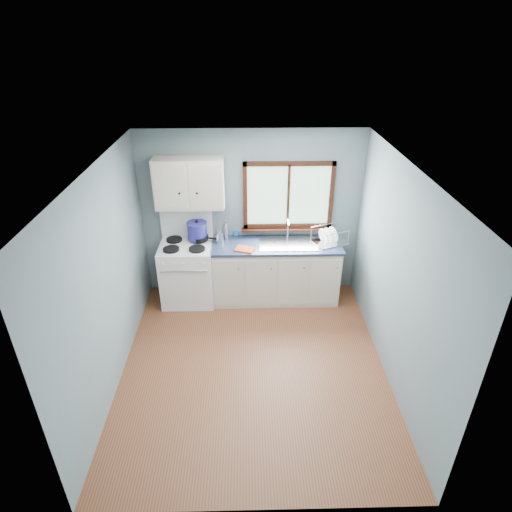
{
  "coord_description": "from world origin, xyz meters",
  "views": [
    {
      "loc": [
        -0.06,
        -4.0,
        3.75
      ],
      "look_at": [
        0.05,
        0.9,
        1.05
      ],
      "focal_mm": 30.0,
      "sensor_mm": 36.0,
      "label": 1
    }
  ],
  "objects_px": {
    "skillet": "(199,237)",
    "dish_rack": "(329,239)",
    "thermos": "(226,231)",
    "gas_range": "(188,271)",
    "base_cabinets": "(275,274)",
    "sink": "(288,248)",
    "stockpot": "(197,230)",
    "utensil_crock": "(219,237)"
  },
  "relations": [
    {
      "from": "base_cabinets",
      "to": "dish_rack",
      "type": "height_order",
      "value": "dish_rack"
    },
    {
      "from": "base_cabinets",
      "to": "thermos",
      "type": "distance_m",
      "value": 0.99
    },
    {
      "from": "stockpot",
      "to": "sink",
      "type": "bearing_deg",
      "value": -5.25
    },
    {
      "from": "thermos",
      "to": "skillet",
      "type": "bearing_deg",
      "value": -173.83
    },
    {
      "from": "gas_range",
      "to": "dish_rack",
      "type": "distance_m",
      "value": 2.13
    },
    {
      "from": "gas_range",
      "to": "stockpot",
      "type": "xyz_separation_m",
      "value": [
        0.16,
        0.14,
        0.6
      ]
    },
    {
      "from": "stockpot",
      "to": "utensil_crock",
      "type": "height_order",
      "value": "utensil_crock"
    },
    {
      "from": "gas_range",
      "to": "thermos",
      "type": "bearing_deg",
      "value": 16.61
    },
    {
      "from": "base_cabinets",
      "to": "stockpot",
      "type": "relative_size",
      "value": 5.24
    },
    {
      "from": "skillet",
      "to": "dish_rack",
      "type": "height_order",
      "value": "dish_rack"
    },
    {
      "from": "dish_rack",
      "to": "base_cabinets",
      "type": "bearing_deg",
      "value": 158.22
    },
    {
      "from": "skillet",
      "to": "thermos",
      "type": "relative_size",
      "value": 1.57
    },
    {
      "from": "gas_range",
      "to": "sink",
      "type": "bearing_deg",
      "value": 0.71
    },
    {
      "from": "skillet",
      "to": "dish_rack",
      "type": "relative_size",
      "value": 0.78
    },
    {
      "from": "sink",
      "to": "dish_rack",
      "type": "distance_m",
      "value": 0.6
    },
    {
      "from": "dish_rack",
      "to": "thermos",
      "type": "bearing_deg",
      "value": 151.31
    },
    {
      "from": "thermos",
      "to": "dish_rack",
      "type": "distance_m",
      "value": 1.5
    },
    {
      "from": "sink",
      "to": "skillet",
      "type": "xyz_separation_m",
      "value": [
        -1.3,
        0.11,
        0.13
      ]
    },
    {
      "from": "thermos",
      "to": "dish_rack",
      "type": "relative_size",
      "value": 0.5
    },
    {
      "from": "base_cabinets",
      "to": "utensil_crock",
      "type": "xyz_separation_m",
      "value": [
        -0.82,
        0.09,
        0.59
      ]
    },
    {
      "from": "stockpot",
      "to": "dish_rack",
      "type": "relative_size",
      "value": 0.64
    },
    {
      "from": "utensil_crock",
      "to": "dish_rack",
      "type": "relative_size",
      "value": 0.69
    },
    {
      "from": "dish_rack",
      "to": "stockpot",
      "type": "bearing_deg",
      "value": 153.3
    },
    {
      "from": "gas_range",
      "to": "dish_rack",
      "type": "bearing_deg",
      "value": 1.3
    },
    {
      "from": "sink",
      "to": "stockpot",
      "type": "xyz_separation_m",
      "value": [
        -1.32,
        0.12,
        0.23
      ]
    },
    {
      "from": "gas_range",
      "to": "skillet",
      "type": "bearing_deg",
      "value": 34.63
    },
    {
      "from": "gas_range",
      "to": "stockpot",
      "type": "bearing_deg",
      "value": 40.63
    },
    {
      "from": "sink",
      "to": "skillet",
      "type": "relative_size",
      "value": 1.95
    },
    {
      "from": "base_cabinets",
      "to": "thermos",
      "type": "bearing_deg",
      "value": 168.13
    },
    {
      "from": "stockpot",
      "to": "base_cabinets",
      "type": "bearing_deg",
      "value": -6.06
    },
    {
      "from": "sink",
      "to": "dish_rack",
      "type": "bearing_deg",
      "value": 2.82
    },
    {
      "from": "gas_range",
      "to": "base_cabinets",
      "type": "xyz_separation_m",
      "value": [
        1.31,
        0.02,
        -0.08
      ]
    },
    {
      "from": "gas_range",
      "to": "thermos",
      "type": "height_order",
      "value": "gas_range"
    },
    {
      "from": "base_cabinets",
      "to": "stockpot",
      "type": "distance_m",
      "value": 1.33
    },
    {
      "from": "base_cabinets",
      "to": "utensil_crock",
      "type": "distance_m",
      "value": 1.01
    },
    {
      "from": "skillet",
      "to": "thermos",
      "type": "height_order",
      "value": "thermos"
    },
    {
      "from": "stockpot",
      "to": "dish_rack",
      "type": "bearing_deg",
      "value": -2.78
    },
    {
      "from": "thermos",
      "to": "dish_rack",
      "type": "height_order",
      "value": "thermos"
    },
    {
      "from": "utensil_crock",
      "to": "thermos",
      "type": "bearing_deg",
      "value": 34.78
    },
    {
      "from": "stockpot",
      "to": "skillet",
      "type": "bearing_deg",
      "value": -21.52
    },
    {
      "from": "skillet",
      "to": "dish_rack",
      "type": "distance_m",
      "value": 1.88
    },
    {
      "from": "stockpot",
      "to": "utensil_crock",
      "type": "xyz_separation_m",
      "value": [
        0.32,
        -0.03,
        -0.09
      ]
    }
  ]
}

